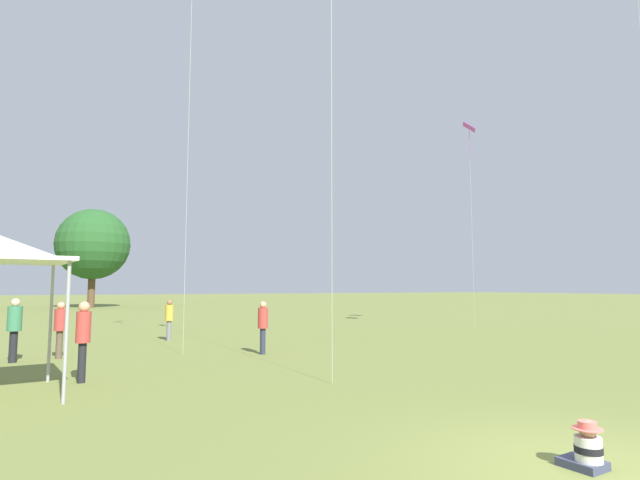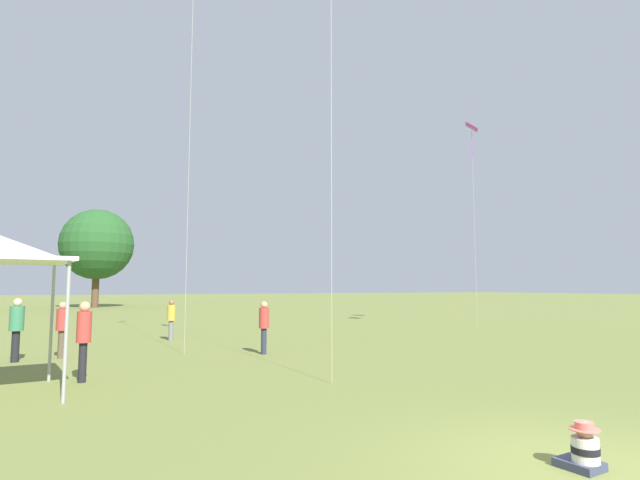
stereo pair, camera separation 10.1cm
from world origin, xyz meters
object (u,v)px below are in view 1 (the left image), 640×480
person_standing_0 (14,324)px  person_standing_3 (83,333)px  person_standing_1 (60,325)px  person_standing_2 (169,316)px  distant_tree_1 (93,244)px  kite_3 (469,137)px  seated_toddler (587,449)px  person_standing_4 (263,322)px

person_standing_0 → person_standing_3: person_standing_0 is taller
person_standing_3 → person_standing_0: bearing=-121.4°
person_standing_1 → person_standing_2: person_standing_1 is taller
distant_tree_1 → kite_3: bearing=-64.7°
seated_toddler → person_standing_3: person_standing_3 is taller
person_standing_1 → person_standing_3: (0.46, -4.62, 0.09)m
kite_3 → distant_tree_1: kite_3 is taller
person_standing_1 → person_standing_3: size_ratio=0.93×
distant_tree_1 → person_standing_1: bearing=-94.1°
seated_toddler → person_standing_2: bearing=91.1°
person_standing_4 → kite_3: bearing=41.4°
person_standing_3 → person_standing_4: bearing=153.5°
person_standing_1 → person_standing_4: 6.24m
person_standing_1 → distant_tree_1: bearing=126.4°
seated_toddler → person_standing_1: bearing=108.3°
seated_toddler → person_standing_1: size_ratio=0.34×
kite_3 → person_standing_3: bearing=-160.6°
person_standing_1 → person_standing_0: bearing=-125.5°
person_standing_3 → distant_tree_1: bearing=-145.5°
person_standing_0 → person_standing_4: bearing=90.2°
person_standing_4 → kite_3: size_ratio=0.15×
person_standing_0 → person_standing_2: 6.58m
kite_3 → distant_tree_1: (-17.68, 37.41, -4.13)m
person_standing_0 → person_standing_3: 4.63m
seated_toddler → person_standing_0: bearing=113.0°
person_standing_3 → kite_3: (20.18, 8.07, 9.73)m
seated_toddler → kite_3: bearing=44.0°
person_standing_4 → kite_3: 18.51m
person_standing_3 → seated_toddler: bearing=68.1°
person_standing_2 → person_standing_4: bearing=-174.9°
person_standing_1 → person_standing_2: size_ratio=1.04×
seated_toddler → distant_tree_1: 54.82m
seated_toddler → person_standing_2: 17.33m
person_standing_2 → person_standing_0: bearing=114.3°
kite_3 → distant_tree_1: 41.59m
person_standing_3 → kite_3: bearing=149.4°
person_standing_0 → person_standing_2: bearing=141.2°
person_standing_1 → person_standing_3: 4.64m
kite_3 → person_standing_2: bearing=176.6°
person_standing_4 → person_standing_1: bearing=-177.3°
person_standing_0 → distant_tree_1: size_ratio=0.18×
person_standing_1 → seated_toddler: bearing=-26.6°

